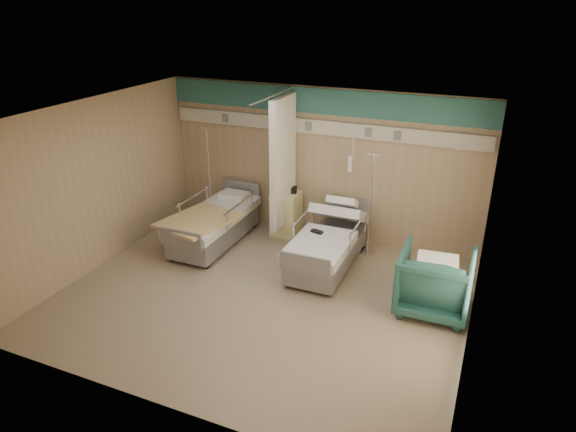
{
  "coord_description": "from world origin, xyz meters",
  "views": [
    {
      "loc": [
        3.01,
        -6.06,
        4.3
      ],
      "look_at": [
        0.17,
        0.6,
        1.14
      ],
      "focal_mm": 32.0,
      "sensor_mm": 36.0,
      "label": 1
    }
  ],
  "objects_px": {
    "visitor_armchair": "(435,282)",
    "iv_stand_right": "(368,233)",
    "bed_right": "(328,249)",
    "bedside_cabinet": "(286,213)",
    "bed_left": "(215,228)",
    "iv_stand_left": "(211,206)"
  },
  "relations": [
    {
      "from": "bed_left",
      "to": "bedside_cabinet",
      "type": "distance_m",
      "value": 1.39
    },
    {
      "from": "bedside_cabinet",
      "to": "bed_right",
      "type": "bearing_deg",
      "value": -38.05
    },
    {
      "from": "bed_right",
      "to": "iv_stand_left",
      "type": "distance_m",
      "value": 2.77
    },
    {
      "from": "iv_stand_right",
      "to": "iv_stand_left",
      "type": "height_order",
      "value": "iv_stand_left"
    },
    {
      "from": "bedside_cabinet",
      "to": "iv_stand_right",
      "type": "height_order",
      "value": "iv_stand_right"
    },
    {
      "from": "bed_left",
      "to": "iv_stand_right",
      "type": "distance_m",
      "value": 2.81
    },
    {
      "from": "bed_right",
      "to": "visitor_armchair",
      "type": "height_order",
      "value": "visitor_armchair"
    },
    {
      "from": "bed_right",
      "to": "iv_stand_right",
      "type": "distance_m",
      "value": 0.91
    },
    {
      "from": "bed_left",
      "to": "iv_stand_right",
      "type": "xyz_separation_m",
      "value": [
        2.7,
        0.76,
        0.06
      ]
    },
    {
      "from": "bed_right",
      "to": "bed_left",
      "type": "bearing_deg",
      "value": 180.0
    },
    {
      "from": "bedside_cabinet",
      "to": "visitor_armchair",
      "type": "distance_m",
      "value": 3.38
    },
    {
      "from": "bed_left",
      "to": "visitor_armchair",
      "type": "bearing_deg",
      "value": -9.09
    },
    {
      "from": "bed_left",
      "to": "iv_stand_right",
      "type": "relative_size",
      "value": 1.18
    },
    {
      "from": "iv_stand_left",
      "to": "bed_left",
      "type": "bearing_deg",
      "value": -55.57
    },
    {
      "from": "bed_right",
      "to": "visitor_armchair",
      "type": "xyz_separation_m",
      "value": [
        1.85,
        -0.65,
        0.16
      ]
    },
    {
      "from": "bed_left",
      "to": "visitor_armchair",
      "type": "xyz_separation_m",
      "value": [
        4.05,
        -0.65,
        0.16
      ]
    },
    {
      "from": "bed_right",
      "to": "iv_stand_right",
      "type": "xyz_separation_m",
      "value": [
        0.5,
        0.76,
        0.06
      ]
    },
    {
      "from": "bed_right",
      "to": "bedside_cabinet",
      "type": "height_order",
      "value": "bedside_cabinet"
    },
    {
      "from": "bed_left",
      "to": "iv_stand_left",
      "type": "bearing_deg",
      "value": 124.43
    },
    {
      "from": "visitor_armchair",
      "to": "iv_stand_right",
      "type": "xyz_separation_m",
      "value": [
        -1.35,
        1.41,
        -0.1
      ]
    },
    {
      "from": "iv_stand_right",
      "to": "bed_left",
      "type": "bearing_deg",
      "value": -164.24
    },
    {
      "from": "bed_right",
      "to": "bedside_cabinet",
      "type": "bearing_deg",
      "value": 141.95
    }
  ]
}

